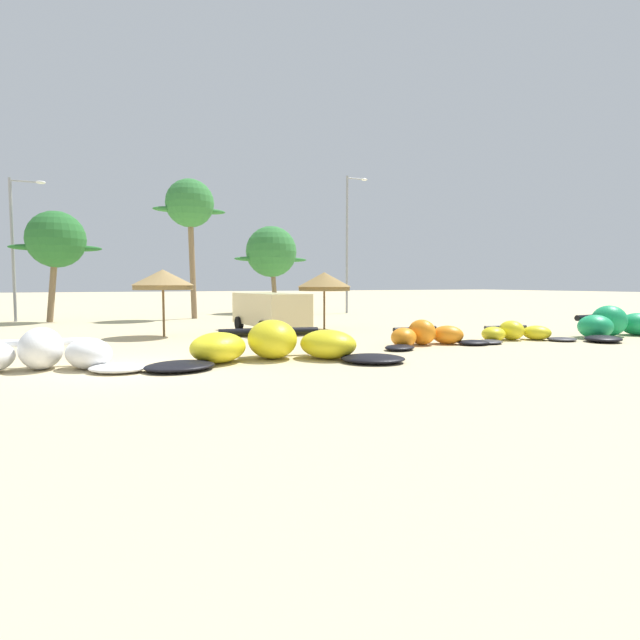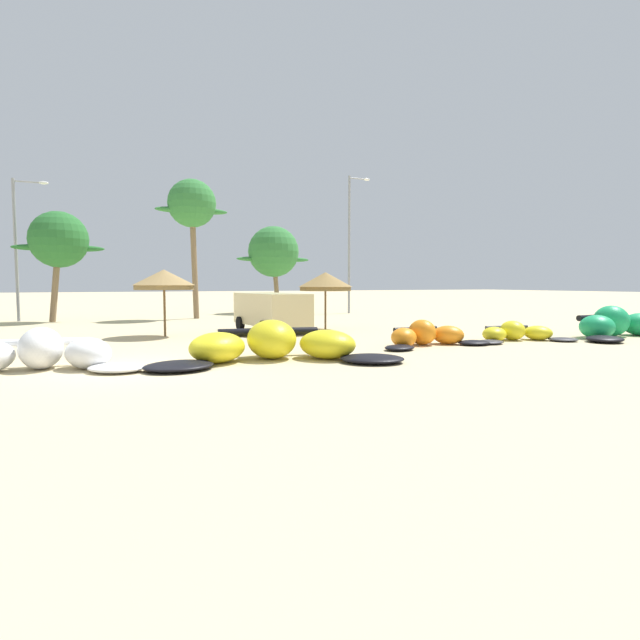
# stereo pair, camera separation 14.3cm
# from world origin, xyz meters

# --- Properties ---
(ground_plane) EXTENTS (260.00, 260.00, 0.00)m
(ground_plane) POSITION_xyz_m (0.00, 0.00, 0.00)
(ground_plane) COLOR beige
(kite_left) EXTENTS (5.67, 2.96, 1.14)m
(kite_left) POSITION_xyz_m (-2.42, 0.63, 0.44)
(kite_left) COLOR white
(kite_left) RESTS_ON ground
(kite_left_of_center) EXTENTS (7.60, 4.18, 1.20)m
(kite_left_of_center) POSITION_xyz_m (3.85, -0.17, 0.46)
(kite_left_of_center) COLOR black
(kite_left_of_center) RESTS_ON ground
(kite_center) EXTENTS (4.78, 2.26, 0.95)m
(kite_center) POSITION_xyz_m (10.21, 0.98, 0.36)
(kite_center) COLOR black
(kite_center) RESTS_ON ground
(kite_right_of_center) EXTENTS (4.65, 2.49, 0.79)m
(kite_right_of_center) POSITION_xyz_m (14.47, 0.82, 0.30)
(kite_right_of_center) COLOR #333338
(kite_right_of_center) RESTS_ON ground
(kite_right) EXTENTS (6.75, 3.19, 1.34)m
(kite_right) POSITION_xyz_m (19.59, 0.10, 0.52)
(kite_right) COLOR black
(kite_right) RESTS_ON ground
(beach_umbrella_near_van) EXTENTS (2.64, 2.64, 2.91)m
(beach_umbrella_near_van) POSITION_xyz_m (1.75, 8.31, 2.47)
(beach_umbrella_near_van) COLOR brown
(beach_umbrella_near_van) RESTS_ON ground
(beach_umbrella_middle) EXTENTS (2.70, 2.70, 2.87)m
(beach_umbrella_middle) POSITION_xyz_m (9.57, 8.60, 2.40)
(beach_umbrella_middle) COLOR brown
(beach_umbrella_middle) RESTS_ON ground
(parked_van) EXTENTS (2.53, 5.13, 1.84)m
(parked_van) POSITION_xyz_m (6.62, 8.49, 1.09)
(parked_van) COLOR beige
(parked_van) RESTS_ON ground
(palm_left_of_gap) EXTENTS (5.02, 3.35, 6.59)m
(palm_left_of_gap) POSITION_xyz_m (-2.88, 19.59, 4.86)
(palm_left_of_gap) COLOR #7F6647
(palm_left_of_gap) RESTS_ON ground
(palm_center_left) EXTENTS (4.64, 3.09, 9.01)m
(palm_center_left) POSITION_xyz_m (4.90, 19.15, 7.34)
(palm_center_left) COLOR #7F6647
(palm_center_left) RESTS_ON ground
(palm_center_right) EXTENTS (5.96, 3.97, 6.77)m
(palm_center_right) POSITION_xyz_m (11.91, 23.50, 4.75)
(palm_center_right) COLOR #7F6647
(palm_center_right) RESTS_ON ground
(lamppost_west) EXTENTS (1.99, 0.24, 8.57)m
(lamppost_west) POSITION_xyz_m (-5.10, 21.00, 4.84)
(lamppost_west) COLOR gray
(lamppost_west) RESTS_ON ground
(lamppost_west_center) EXTENTS (1.84, 0.24, 10.47)m
(lamppost_west_center) POSITION_xyz_m (17.10, 20.40, 5.79)
(lamppost_west_center) COLOR gray
(lamppost_west_center) RESTS_ON ground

